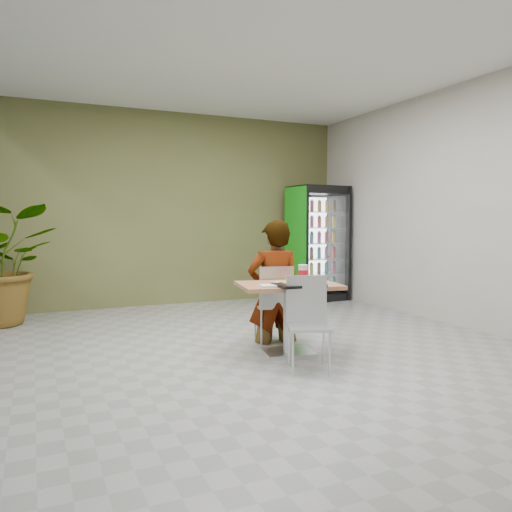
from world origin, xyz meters
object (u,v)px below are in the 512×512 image
object	(u,v)px
chair_far	(274,298)
chair_near	(308,315)
cafeteria_tray	(299,285)
dining_table	(288,304)
potted_plant	(0,264)
seated_woman	(274,295)
beverage_fridge	(318,243)
soda_cup	(303,274)

from	to	relation	value
chair_far	chair_near	world-z (taller)	chair_far
chair_far	cafeteria_tray	xyz separation A→B (m)	(-0.10, -0.75, 0.24)
dining_table	potted_plant	bearing A→B (deg)	133.93
chair_near	seated_woman	world-z (taller)	seated_woman
chair_far	potted_plant	world-z (taller)	potted_plant
dining_table	seated_woman	distance (m)	0.55
chair_near	potted_plant	distance (m)	4.42
beverage_fridge	cafeteria_tray	bearing A→B (deg)	-127.26
chair_far	chair_near	xyz separation A→B (m)	(-0.15, -1.00, -0.01)
chair_near	soda_cup	bearing A→B (deg)	87.09
soda_cup	potted_plant	bearing A→B (deg)	136.04
seated_woman	chair_far	bearing A→B (deg)	76.94
chair_far	cafeteria_tray	distance (m)	0.79
chair_near	beverage_fridge	world-z (taller)	beverage_fridge
seated_woman	cafeteria_tray	size ratio (longest dim) A/B	3.69
chair_far	beverage_fridge	world-z (taller)	beverage_fridge
seated_woman	beverage_fridge	bearing A→B (deg)	-117.76
beverage_fridge	dining_table	bearing A→B (deg)	-129.19
soda_cup	chair_near	bearing A→B (deg)	-115.15
chair_near	cafeteria_tray	world-z (taller)	chair_near
dining_table	cafeteria_tray	xyz separation A→B (m)	(-0.02, -0.25, 0.23)
chair_far	beverage_fridge	size ratio (longest dim) A/B	0.44
seated_woman	beverage_fridge	xyz separation A→B (m)	(2.09, 2.52, 0.45)
dining_table	chair_far	bearing A→B (deg)	80.40
dining_table	soda_cup	world-z (taller)	soda_cup
cafeteria_tray	seated_woman	bearing A→B (deg)	81.42
dining_table	beverage_fridge	xyz separation A→B (m)	(2.19, 3.06, 0.47)
soda_cup	potted_plant	size ratio (longest dim) A/B	0.11
dining_table	chair_far	distance (m)	0.50
chair_near	beverage_fridge	bearing A→B (deg)	79.90
soda_cup	cafeteria_tray	world-z (taller)	soda_cup
chair_far	beverage_fridge	bearing A→B (deg)	-117.56
dining_table	chair_near	size ratio (longest dim) A/B	1.28
chair_far	soda_cup	size ratio (longest dim) A/B	4.79
seated_woman	cafeteria_tray	distance (m)	0.83
soda_cup	beverage_fridge	size ratio (longest dim) A/B	0.09
seated_woman	cafeteria_tray	xyz separation A→B (m)	(-0.12, -0.79, 0.21)
dining_table	cafeteria_tray	bearing A→B (deg)	-93.57
dining_table	soda_cup	xyz separation A→B (m)	(0.19, 0.03, 0.30)
seated_woman	soda_cup	world-z (taller)	seated_woman
seated_woman	potted_plant	bearing A→B (deg)	-27.34
dining_table	chair_far	world-z (taller)	chair_far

